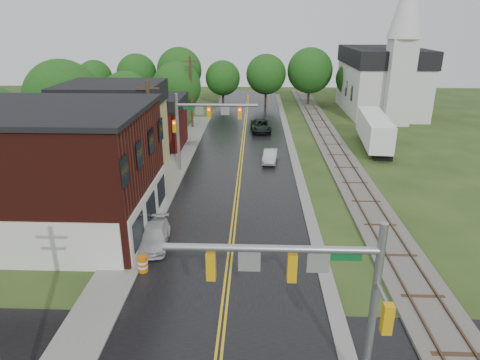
# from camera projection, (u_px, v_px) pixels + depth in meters

# --- Properties ---
(main_road) EXTENTS (10.00, 90.00, 0.02)m
(main_road) POSITION_uv_depth(u_px,v_px,m) (241.00, 162.00, 42.57)
(main_road) COLOR black
(main_road) RESTS_ON ground
(curb_right) EXTENTS (0.80, 70.00, 0.12)m
(curb_right) POSITION_uv_depth(u_px,v_px,m) (291.00, 148.00, 47.05)
(curb_right) COLOR gray
(curb_right) RESTS_ON ground
(sidewalk_left) EXTENTS (2.40, 50.00, 0.12)m
(sidewalk_left) POSITION_uv_depth(u_px,v_px,m) (169.00, 178.00, 38.11)
(sidewalk_left) COLOR gray
(sidewalk_left) RESTS_ON ground
(brick_building) EXTENTS (14.30, 10.30, 8.30)m
(brick_building) POSITION_uv_depth(u_px,v_px,m) (39.00, 171.00, 27.51)
(brick_building) COLOR #41130E
(brick_building) RESTS_ON ground
(yellow_house) EXTENTS (8.00, 7.00, 6.40)m
(yellow_house) POSITION_uv_depth(u_px,v_px,m) (116.00, 140.00, 38.08)
(yellow_house) COLOR tan
(yellow_house) RESTS_ON ground
(darkred_building) EXTENTS (7.00, 6.00, 4.40)m
(darkred_building) POSITION_uv_depth(u_px,v_px,m) (151.00, 127.00, 46.81)
(darkred_building) COLOR #3F0F0C
(darkred_building) RESTS_ON ground
(church) EXTENTS (10.40, 18.40, 20.00)m
(church) POSITION_uv_depth(u_px,v_px,m) (384.00, 74.00, 62.00)
(church) COLOR silver
(church) RESTS_ON ground
(railroad) EXTENTS (3.20, 80.00, 0.30)m
(railroad) POSITION_uv_depth(u_px,v_px,m) (333.00, 147.00, 46.85)
(railroad) COLOR #59544C
(railroad) RESTS_ON ground
(traffic_signal_near) EXTENTS (7.34, 0.30, 7.20)m
(traffic_signal_near) POSITION_uv_depth(u_px,v_px,m) (314.00, 281.00, 14.51)
(traffic_signal_near) COLOR gray
(traffic_signal_near) RESTS_ON ground
(traffic_signal_far) EXTENTS (7.34, 0.43, 7.20)m
(traffic_signal_far) POSITION_uv_depth(u_px,v_px,m) (201.00, 119.00, 38.12)
(traffic_signal_far) COLOR gray
(traffic_signal_far) RESTS_ON ground
(utility_pole_b) EXTENTS (1.80, 0.28, 9.00)m
(utility_pole_b) POSITION_uv_depth(u_px,v_px,m) (151.00, 135.00, 33.66)
(utility_pole_b) COLOR #382616
(utility_pole_b) RESTS_ON ground
(utility_pole_c) EXTENTS (1.80, 0.28, 9.00)m
(utility_pole_c) POSITION_uv_depth(u_px,v_px,m) (191.00, 91.00, 54.22)
(utility_pole_c) COLOR #382616
(utility_pole_c) RESTS_ON ground
(tree_left_b) EXTENTS (7.60, 7.60, 9.69)m
(tree_left_b) POSITION_uv_depth(u_px,v_px,m) (64.00, 100.00, 42.94)
(tree_left_b) COLOR black
(tree_left_b) RESTS_ON ground
(tree_left_c) EXTENTS (6.00, 6.00, 7.65)m
(tree_left_c) POSITION_uv_depth(u_px,v_px,m) (127.00, 98.00, 50.71)
(tree_left_c) COLOR black
(tree_left_c) RESTS_ON ground
(tree_left_e) EXTENTS (6.40, 6.40, 8.16)m
(tree_left_e) POSITION_uv_depth(u_px,v_px,m) (178.00, 88.00, 56.04)
(tree_left_e) COLOR black
(tree_left_e) RESTS_ON ground
(suv_dark) EXTENTS (2.71, 5.27, 1.42)m
(suv_dark) POSITION_uv_depth(u_px,v_px,m) (261.00, 126.00, 53.67)
(suv_dark) COLOR black
(suv_dark) RESTS_ON ground
(sedan_silver) EXTENTS (1.74, 3.84, 1.22)m
(sedan_silver) POSITION_uv_depth(u_px,v_px,m) (270.00, 156.00, 42.22)
(sedan_silver) COLOR #B3B3B8
(sedan_silver) RESTS_ON ground
(pickup_white) EXTENTS (2.09, 4.34, 1.22)m
(pickup_white) POSITION_uv_depth(u_px,v_px,m) (154.00, 236.00, 26.66)
(pickup_white) COLOR silver
(pickup_white) RESTS_ON ground
(semi_trailer) EXTENTS (3.49, 11.27, 3.57)m
(semi_trailer) POSITION_uv_depth(u_px,v_px,m) (374.00, 129.00, 46.23)
(semi_trailer) COLOR black
(semi_trailer) RESTS_ON ground
(construction_barrel) EXTENTS (0.59, 0.59, 0.98)m
(construction_barrel) POSITION_uv_depth(u_px,v_px,m) (143.00, 264.00, 23.86)
(construction_barrel) COLOR #CA6408
(construction_barrel) RESTS_ON ground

